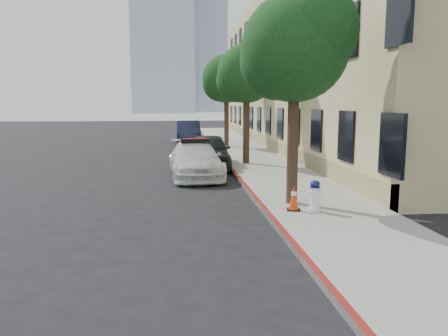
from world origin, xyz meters
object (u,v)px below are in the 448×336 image
(fire_hydrant, at_px, (315,196))
(traffic_cone, at_px, (294,198))
(parked_car_mid, at_px, (209,151))
(parked_car_far, at_px, (188,132))
(police_car, at_px, (195,160))

(fire_hydrant, height_order, traffic_cone, fire_hydrant)
(parked_car_mid, relative_size, fire_hydrant, 5.61)
(parked_car_far, bearing_deg, traffic_cone, -84.07)
(traffic_cone, bearing_deg, parked_car_far, 95.59)
(fire_hydrant, bearing_deg, parked_car_mid, 110.04)
(police_car, distance_m, parked_car_far, 15.37)
(parked_car_mid, bearing_deg, parked_car_far, 95.22)
(parked_car_mid, relative_size, traffic_cone, 7.04)
(traffic_cone, bearing_deg, parked_car_mid, 100.36)
(police_car, relative_size, parked_car_mid, 1.08)
(fire_hydrant, relative_size, traffic_cone, 1.26)
(parked_car_far, bearing_deg, fire_hydrant, -82.84)
(police_car, height_order, parked_car_mid, parked_car_mid)
(police_car, height_order, fire_hydrant, police_car)
(police_car, height_order, traffic_cone, police_car)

